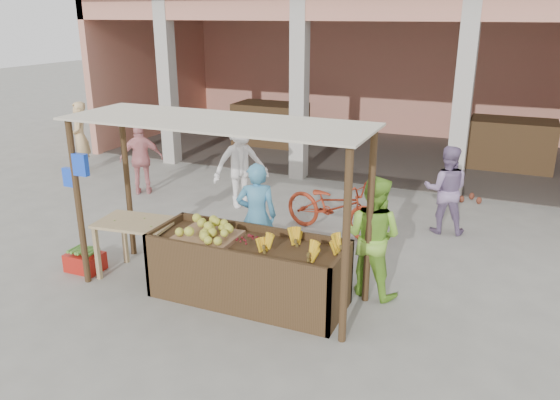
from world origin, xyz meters
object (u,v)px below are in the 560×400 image
at_px(red_crate, 85,262).
at_px(vendor_green, 373,233).
at_px(side_table, 136,230).
at_px(motorcycle, 334,205).
at_px(vendor_blue, 257,213).
at_px(fruit_stall, 248,272).

relative_size(red_crate, vendor_green, 0.30).
height_order(red_crate, vendor_green, vendor_green).
height_order(side_table, red_crate, side_table).
bearing_deg(red_crate, motorcycle, 43.17).
bearing_deg(vendor_blue, vendor_green, 151.60).
height_order(vendor_green, motorcycle, vendor_green).
bearing_deg(fruit_stall, red_crate, -176.13).
xyz_separation_m(fruit_stall, vendor_blue, (-0.32, 0.95, 0.47)).
bearing_deg(vendor_green, fruit_stall, 41.95).
bearing_deg(fruit_stall, vendor_green, 29.95).
xyz_separation_m(fruit_stall, side_table, (-1.76, -0.01, 0.32)).
xyz_separation_m(fruit_stall, vendor_green, (1.45, 0.84, 0.48)).
distance_m(vendor_green, motorcycle, 2.19).
relative_size(vendor_blue, vendor_green, 0.99).
xyz_separation_m(fruit_stall, motorcycle, (0.32, 2.67, 0.12)).
bearing_deg(fruit_stall, side_table, -179.53).
relative_size(fruit_stall, motorcycle, 1.31).
bearing_deg(vendor_blue, fruit_stall, 83.84).
relative_size(fruit_stall, vendor_blue, 1.50).
height_order(red_crate, motorcycle, motorcycle).
bearing_deg(red_crate, vendor_green, 13.10).
relative_size(side_table, vendor_blue, 0.65).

